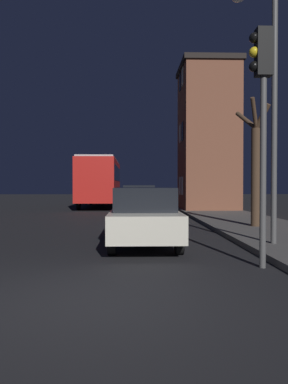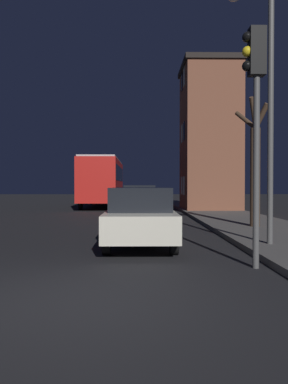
# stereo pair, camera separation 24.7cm
# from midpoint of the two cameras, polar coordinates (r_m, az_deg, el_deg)

# --- Properties ---
(ground_plane) EXTENTS (120.00, 120.00, 0.00)m
(ground_plane) POSITION_cam_midpoint_polar(r_m,az_deg,el_deg) (5.37, -9.98, -16.03)
(ground_plane) COLOR black
(brick_building) EXTENTS (3.46, 4.24, 8.78)m
(brick_building) POSITION_cam_midpoint_polar(r_m,az_deg,el_deg) (23.44, 10.25, 8.33)
(brick_building) COLOR brown
(brick_building) RESTS_ON sidewalk
(streetlamp) EXTENTS (1.20, 0.46, 6.35)m
(streetlamp) POSITION_cam_midpoint_polar(r_m,az_deg,el_deg) (10.03, 17.21, 18.85)
(streetlamp) COLOR #4C4C4C
(streetlamp) RESTS_ON sidewalk
(traffic_light) EXTENTS (0.43, 0.24, 4.54)m
(traffic_light) POSITION_cam_midpoint_polar(r_m,az_deg,el_deg) (7.59, 17.49, 13.70)
(traffic_light) COLOR #4C4C4C
(traffic_light) RESTS_ON ground
(bare_tree) EXTENTS (0.87, 1.56, 4.40)m
(bare_tree) POSITION_cam_midpoint_polar(r_m,az_deg,el_deg) (13.61, 17.04, 3.65)
(bare_tree) COLOR #473323
(bare_tree) RESTS_ON sidewalk
(bus) EXTENTS (2.47, 9.87, 3.42)m
(bus) POSITION_cam_midpoint_polar(r_m,az_deg,el_deg) (27.31, -6.02, 2.03)
(bus) COLOR red
(bus) RESTS_ON ground
(car_near_lane) EXTENTS (1.70, 4.71, 1.51)m
(car_near_lane) POSITION_cam_midpoint_polar(r_m,az_deg,el_deg) (9.94, 0.12, -3.50)
(car_near_lane) COLOR beige
(car_near_lane) RESTS_ON ground
(car_mid_lane) EXTENTS (1.75, 4.60, 1.57)m
(car_mid_lane) POSITION_cam_midpoint_polar(r_m,az_deg,el_deg) (19.38, -0.33, -1.24)
(car_mid_lane) COLOR black
(car_mid_lane) RESTS_ON ground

